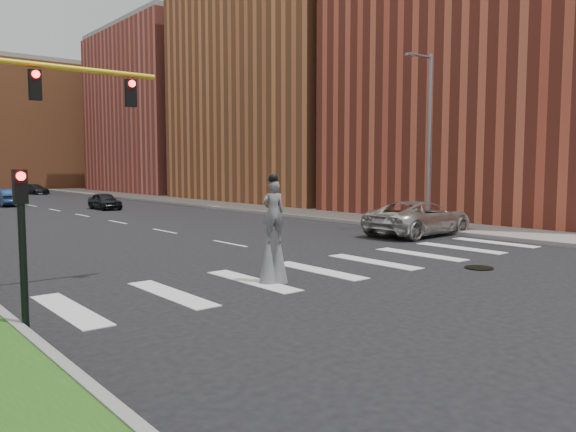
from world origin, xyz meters
The scene contains 14 objects.
ground_plane centered at (0.00, 0.00, 0.00)m, with size 160.00×160.00×0.00m, color black.
sidewalk_right centered at (12.50, 25.00, 0.09)m, with size 5.00×90.00×0.18m, color slate.
manhole centered at (3.00, -2.00, 0.02)m, with size 0.90×0.90×0.04m, color black.
building_near centered at (22.00, 8.00, 11.00)m, with size 16.00×20.00×22.00m, color #983A29.
building_mid centered at (22.00, 30.00, 12.00)m, with size 16.00×22.00×24.00m, color #A95E35.
building_far centered at (22.00, 54.00, 10.00)m, with size 16.00×22.00×20.00m, color #B85244.
streetlight centered at (10.90, 6.00, 4.90)m, with size 2.05×0.20×9.00m.
traffic_signal centered at (-9.78, 3.00, 4.15)m, with size 5.30×0.23×6.20m.
secondary_signal centered at (-10.30, -0.50, 1.95)m, with size 0.25×0.21×3.23m.
stilt_performer centered at (-3.52, 0.42, 1.23)m, with size 0.82×0.62×3.08m.
suv_crossing centered at (8.71, 4.78, 0.83)m, with size 2.75×5.95×1.65m, color beige.
car_near centered at (3.20, 30.21, 0.65)m, with size 1.53×3.79×1.29m, color black.
car_mid centered at (-1.66, 38.96, 0.72)m, with size 1.53×4.38×1.44m, color #16294E.
car_far centered at (5.71, 58.49, 0.61)m, with size 1.70×4.19×1.22m, color black.
Camera 1 is at (-13.09, -11.92, 3.28)m, focal length 35.00 mm.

